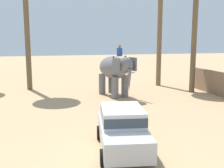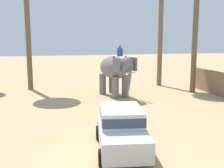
# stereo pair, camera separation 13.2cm
# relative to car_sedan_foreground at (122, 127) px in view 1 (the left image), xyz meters

# --- Properties ---
(ground_plane) EXTENTS (120.00, 120.00, 0.00)m
(ground_plane) POSITION_rel_car_sedan_foreground_xyz_m (-0.19, -0.23, -0.93)
(ground_plane) COLOR tan
(car_sedan_foreground) EXTENTS (2.34, 4.31, 1.70)m
(car_sedan_foreground) POSITION_rel_car_sedan_foreground_xyz_m (0.00, 0.00, 0.00)
(car_sedan_foreground) COLOR #B7BABF
(car_sedan_foreground) RESTS_ON ground
(elephant_with_mahout) EXTENTS (2.56, 4.02, 3.88)m
(elephant_with_mahout) POSITION_rel_car_sedan_foreground_xyz_m (2.35, 9.89, 1.06)
(elephant_with_mahout) COLOR slate
(elephant_with_mahout) RESTS_ON ground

